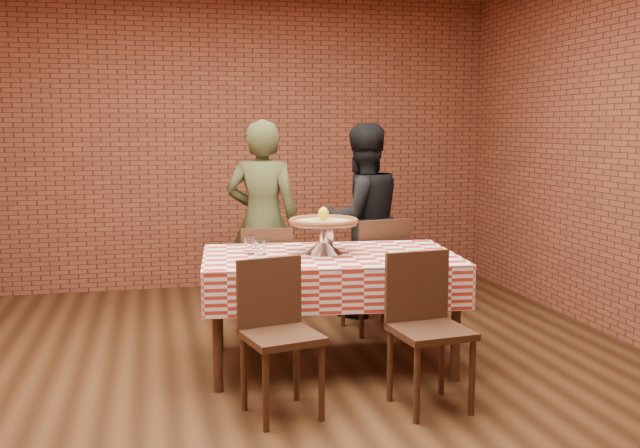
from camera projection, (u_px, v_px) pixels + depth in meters
The scene contains 19 objects.
ground at pixel (269, 390), 4.41m from camera, with size 6.00×6.00×0.00m, color black.
back_wall at pixel (219, 141), 7.11m from camera, with size 5.50×5.50×0.00m, color brown.
table at pixel (330, 310), 4.84m from camera, with size 1.64×0.99×0.75m, color #442817.
tablecloth at pixel (330, 275), 4.81m from camera, with size 1.68×1.02×0.28m, color red, non-canonical shape.
pizza_stand at pixel (323, 238), 4.80m from camera, with size 0.46×0.46×0.20m, color silver, non-canonical shape.
pizza at pixel (323, 222), 4.78m from camera, with size 0.46×0.46×0.03m, color beige.
lemon at pixel (323, 214), 4.78m from camera, with size 0.07×0.07×0.09m, color #FFE409.
water_glass_left at pixel (261, 249), 4.62m from camera, with size 0.08×0.08×0.12m, color white.
water_glass_right at pixel (250, 244), 4.80m from camera, with size 0.08×0.08×0.12m, color white.
side_plate at pixel (404, 253), 4.78m from camera, with size 0.17×0.17×0.01m, color white.
sweetener_packet_a at pixel (415, 256), 4.70m from camera, with size 0.05×0.04×0.01m, color white.
sweetener_packet_b at pixel (422, 256), 4.69m from camera, with size 0.05×0.04×0.01m, color white.
condiment_caddy at pixel (326, 238), 5.05m from camera, with size 0.09×0.07×0.13m, color silver.
chair_near_left at pixel (282, 340), 3.97m from camera, with size 0.39×0.39×0.86m, color #442817, non-canonical shape.
chair_near_right at pixel (431, 333), 4.08m from camera, with size 0.40×0.40×0.88m, color #442817, non-canonical shape.
chair_far_left at pixel (267, 281), 5.50m from camera, with size 0.38×0.38×0.86m, color #442817, non-canonical shape.
chair_far_right at pixel (373, 274), 5.66m from camera, with size 0.42×0.42×0.90m, color #442817, non-canonical shape.
diner_olive at pixel (263, 221), 5.91m from camera, with size 0.60×0.40×1.65m, color #3E4325.
diner_black at pixel (361, 220), 6.10m from camera, with size 0.79×0.61×1.62m, color black.
Camera 1 is at (-0.65, -4.20, 1.60)m, focal length 40.58 mm.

